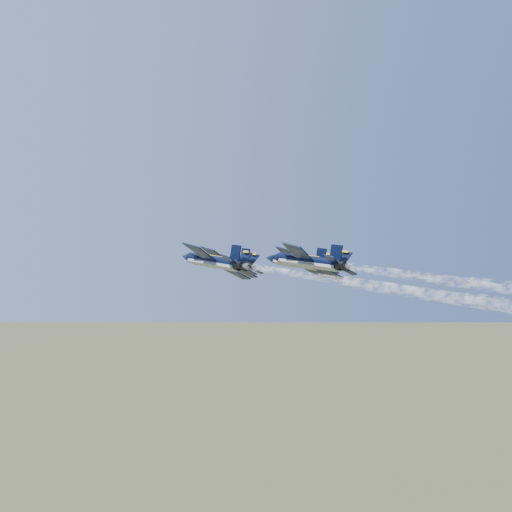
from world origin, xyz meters
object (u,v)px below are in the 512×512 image
jet_right (297,262)px  jet_left (212,261)px  jet_lead (225,262)px  jet_slot (307,261)px

jet_right → jet_left: bearing=-176.1°
jet_lead → jet_slot: bearing=-90.4°
jet_right → jet_slot: 15.28m
jet_slot → jet_right: bearing=50.7°
jet_left → jet_slot: bearing=-44.2°
jet_lead → jet_left: size_ratio=1.00×
jet_lead → jet_right: (11.42, -6.90, 0.00)m
jet_lead → jet_right: bearing=-44.3°
jet_left → jet_slot: 14.97m
jet_left → jet_right: same height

